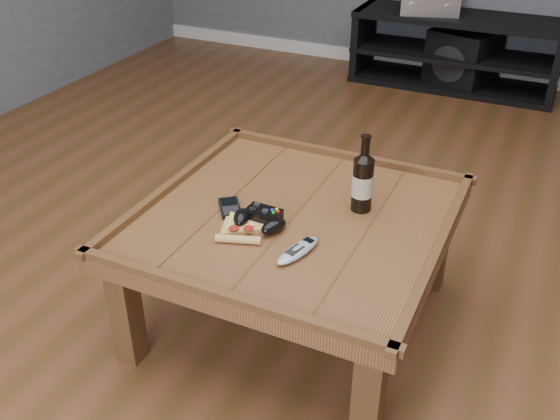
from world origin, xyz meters
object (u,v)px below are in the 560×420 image
at_px(media_console, 455,52).
at_px(beer_bottle, 363,181).
at_px(av_receiver, 430,2).
at_px(remote_control, 298,250).
at_px(pizza_slice, 243,226).
at_px(subwoofer, 463,58).
at_px(game_controller, 260,219).
at_px(smartphone, 230,207).
at_px(coffee_table, 294,230).

xyz_separation_m(media_console, beer_bottle, (0.19, -2.61, 0.32)).
height_order(beer_bottle, av_receiver, beer_bottle).
bearing_deg(remote_control, media_console, 107.07).
bearing_deg(remote_control, pizza_slice, -178.56).
bearing_deg(media_console, subwoofer, 43.23).
distance_m(beer_bottle, game_controller, 0.37).
bearing_deg(pizza_slice, smartphone, 118.70).
bearing_deg(smartphone, game_controller, -55.40).
distance_m(game_controller, smartphone, 0.15).
distance_m(coffee_table, av_receiver, 2.76).
bearing_deg(remote_control, game_controller, 166.86).
relative_size(coffee_table, subwoofer, 2.06).
bearing_deg(beer_bottle, game_controller, -137.72).
relative_size(coffee_table, game_controller, 5.04).
xyz_separation_m(game_controller, remote_control, (0.18, -0.10, -0.01)).
height_order(coffee_table, av_receiver, av_receiver).
relative_size(beer_bottle, remote_control, 1.40).
bearing_deg(beer_bottle, subwoofer, 92.94).
distance_m(coffee_table, smartphone, 0.23).
height_order(beer_bottle, smartphone, beer_bottle).
xyz_separation_m(beer_bottle, subwoofer, (-0.14, 2.66, -0.36)).
height_order(beer_bottle, game_controller, beer_bottle).
relative_size(pizza_slice, smartphone, 2.12).
relative_size(coffee_table, av_receiver, 2.25).
xyz_separation_m(smartphone, remote_control, (0.32, -0.14, 0.01)).
bearing_deg(av_receiver, beer_bottle, -96.86).
bearing_deg(beer_bottle, pizza_slice, -137.29).
relative_size(smartphone, remote_control, 0.71).
height_order(media_console, remote_control, media_console).
xyz_separation_m(media_console, pizza_slice, (-0.12, -2.90, 0.21)).
bearing_deg(game_controller, av_receiver, 94.98).
height_order(remote_control, subwoofer, remote_control).
height_order(coffee_table, game_controller, game_controller).
relative_size(beer_bottle, game_controller, 1.35).
distance_m(smartphone, av_receiver, 2.81).
relative_size(game_controller, smartphone, 1.47).
distance_m(media_console, smartphone, 2.82).
xyz_separation_m(pizza_slice, smartphone, (-0.10, 0.09, -0.00)).
relative_size(game_controller, av_receiver, 0.45).
height_order(coffee_table, smartphone, coffee_table).
bearing_deg(smartphone, coffee_table, -21.78).
xyz_separation_m(coffee_table, game_controller, (-0.08, -0.10, 0.08)).
xyz_separation_m(beer_bottle, pizza_slice, (-0.31, -0.28, -0.10)).
distance_m(beer_bottle, smartphone, 0.46).
height_order(remote_control, av_receiver, av_receiver).
bearing_deg(pizza_slice, coffee_table, 32.24).
distance_m(media_console, pizza_slice, 2.91).
xyz_separation_m(av_receiver, subwoofer, (0.27, 0.05, -0.37)).
distance_m(smartphone, remote_control, 0.35).
distance_m(game_controller, remote_control, 0.20).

